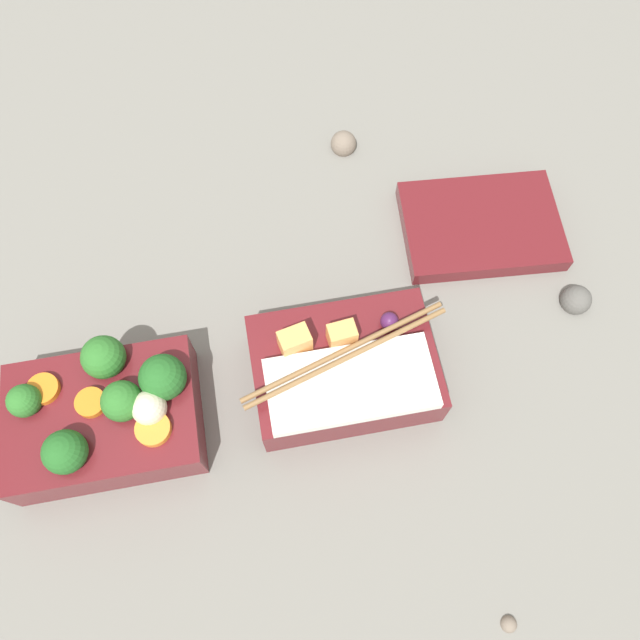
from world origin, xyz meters
The scene contains 7 objects.
ground_plane centered at (0.00, 0.00, 0.00)m, with size 3.00×3.00×0.00m, color slate.
bento_tray_vegetable centered at (-0.12, 0.01, 0.03)m, with size 0.17×0.13×0.08m.
bento_tray_rice centered at (0.10, 0.01, 0.03)m, with size 0.20×0.12×0.08m.
bento_lid centered at (0.28, 0.16, 0.01)m, with size 0.17×0.12×0.02m, color maroon.
pebble_0 centered at (0.20, -0.22, 0.00)m, with size 0.01×0.01×0.01m, color #7A6B5B.
pebble_1 centered at (0.35, 0.05, 0.01)m, with size 0.03×0.03×0.03m, color #595651.
pebble_2 centered at (0.16, 0.29, 0.01)m, with size 0.03×0.03×0.03m, color #7A6B5B.
Camera 1 is at (0.04, -0.18, 0.58)m, focal length 35.00 mm.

